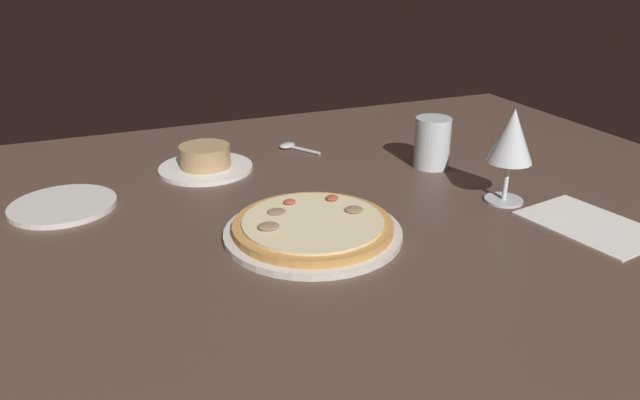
# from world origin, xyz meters

# --- Properties ---
(dining_table) EXTENTS (1.50, 1.10, 0.04)m
(dining_table) POSITION_xyz_m (0.00, 0.00, 0.02)
(dining_table) COLOR brown
(dining_table) RESTS_ON ground
(pizza_main) EXTENTS (0.26, 0.26, 0.03)m
(pizza_main) POSITION_xyz_m (-0.07, -0.11, 0.05)
(pizza_main) COLOR silver
(pizza_main) RESTS_ON dining_table
(ramekin_on_saucer) EXTENTS (0.18, 0.18, 0.05)m
(ramekin_on_saucer) POSITION_xyz_m (-0.15, 0.23, 0.06)
(ramekin_on_saucer) COLOR white
(ramekin_on_saucer) RESTS_ON dining_table
(wine_glass_far) EXTENTS (0.07, 0.07, 0.16)m
(wine_glass_far) POSITION_xyz_m (0.28, -0.11, 0.15)
(wine_glass_far) COLOR silver
(wine_glass_far) RESTS_ON dining_table
(water_glass) EXTENTS (0.07, 0.07, 0.10)m
(water_glass) POSITION_xyz_m (0.25, 0.08, 0.08)
(water_glass) COLOR silver
(water_glass) RESTS_ON dining_table
(side_plate) EXTENTS (0.17, 0.17, 0.01)m
(side_plate) POSITION_xyz_m (-0.41, 0.14, 0.04)
(side_plate) COLOR silver
(side_plate) RESTS_ON dining_table
(paper_menu) EXTENTS (0.16, 0.21, 0.00)m
(paper_menu) POSITION_xyz_m (0.34, -0.24, 0.04)
(paper_menu) COLOR white
(paper_menu) RESTS_ON dining_table
(spoon) EXTENTS (0.07, 0.10, 0.01)m
(spoon) POSITION_xyz_m (0.04, 0.29, 0.04)
(spoon) COLOR silver
(spoon) RESTS_ON dining_table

